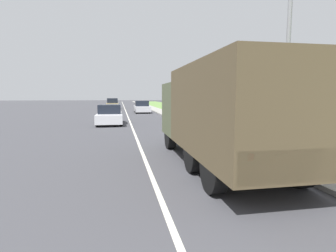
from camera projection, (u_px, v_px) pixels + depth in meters
The scene contains 10 objects.
ground_plane at pixel (126, 111), 37.20m from camera, with size 180.00×180.00×0.00m, color #424247.
lane_centre_stripe at pixel (126, 111), 37.20m from camera, with size 0.12×120.00×0.00m.
sidewalk_right at pixel (157, 110), 38.00m from camera, with size 1.80×120.00×0.12m.
grass_strip_right at pixel (186, 110), 38.79m from camera, with size 7.00×120.00×0.02m.
military_truck at pixel (221, 111), 7.87m from camera, with size 2.38×7.38×2.95m.
car_nearest_ahead at pixel (110, 115), 19.42m from camera, with size 1.82×4.34×1.45m.
car_second_ahead at pixel (142, 107), 32.73m from camera, with size 1.81×4.53×1.49m.
car_third_ahead at pixel (113, 104), 42.53m from camera, with size 1.89×4.29×1.71m.
lamp_post at pixel (285, 13), 8.52m from camera, with size 1.69×0.24×7.97m.
utility_box at pixel (291, 138), 10.85m from camera, with size 0.55×0.45×0.70m.
Camera 1 is at (-0.78, 2.32, 2.10)m, focal length 28.00 mm.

